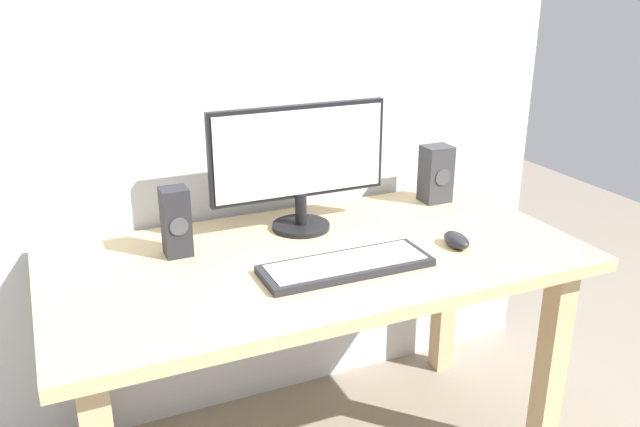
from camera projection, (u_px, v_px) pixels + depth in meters
desk at (317, 286)px, 1.94m from camera, size 1.52×0.77×0.73m
monitor at (299, 161)px, 2.01m from camera, size 0.56×0.18×0.39m
keyboard_primary at (346, 265)px, 1.80m from camera, size 0.47×0.16×0.02m
mouse at (456, 240)px, 1.94m from camera, size 0.07×0.11×0.04m
speaker_right at (436, 174)px, 2.29m from camera, size 0.10×0.09×0.20m
speaker_left at (176, 222)px, 1.86m from camera, size 0.08×0.08×0.20m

